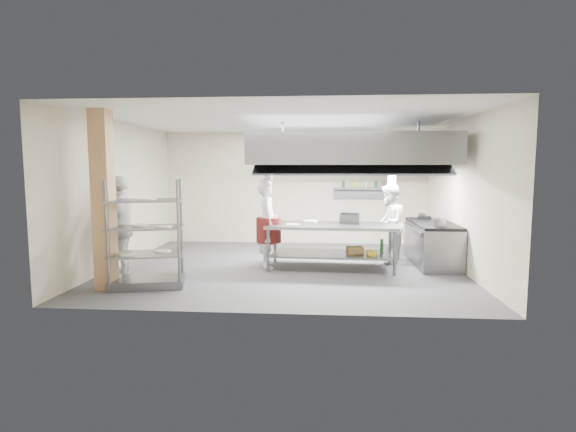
# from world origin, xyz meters

# --- Properties ---
(floor) EXTENTS (7.00, 7.00, 0.00)m
(floor) POSITION_xyz_m (0.00, 0.00, 0.00)
(floor) COLOR #3C3C3E
(floor) RESTS_ON ground
(ceiling) EXTENTS (7.00, 7.00, 0.00)m
(ceiling) POSITION_xyz_m (0.00, 0.00, 3.00)
(ceiling) COLOR silver
(ceiling) RESTS_ON wall_back
(wall_back) EXTENTS (7.00, 0.00, 7.00)m
(wall_back) POSITION_xyz_m (0.00, 3.00, 1.50)
(wall_back) COLOR #BEB397
(wall_back) RESTS_ON ground
(wall_left) EXTENTS (0.00, 6.00, 6.00)m
(wall_left) POSITION_xyz_m (-3.50, 0.00, 1.50)
(wall_left) COLOR #BEB397
(wall_left) RESTS_ON ground
(wall_right) EXTENTS (0.00, 6.00, 6.00)m
(wall_right) POSITION_xyz_m (3.50, 0.00, 1.50)
(wall_right) COLOR #BEB397
(wall_right) RESTS_ON ground
(column) EXTENTS (0.30, 0.30, 3.00)m
(column) POSITION_xyz_m (-2.90, -1.90, 1.50)
(column) COLOR tan
(column) RESTS_ON floor
(exhaust_hood) EXTENTS (4.00, 2.50, 0.60)m
(exhaust_hood) POSITION_xyz_m (1.30, 0.40, 2.40)
(exhaust_hood) COLOR slate
(exhaust_hood) RESTS_ON ceiling
(hood_strip_a) EXTENTS (1.60, 0.12, 0.04)m
(hood_strip_a) POSITION_xyz_m (0.40, 0.40, 2.08)
(hood_strip_a) COLOR white
(hood_strip_a) RESTS_ON exhaust_hood
(hood_strip_b) EXTENTS (1.60, 0.12, 0.04)m
(hood_strip_b) POSITION_xyz_m (2.20, 0.40, 2.08)
(hood_strip_b) COLOR white
(hood_strip_b) RESTS_ON exhaust_hood
(wall_shelf) EXTENTS (1.50, 0.28, 0.04)m
(wall_shelf) POSITION_xyz_m (1.80, 2.84, 1.50)
(wall_shelf) COLOR slate
(wall_shelf) RESTS_ON wall_back
(island) EXTENTS (2.65, 1.20, 0.91)m
(island) POSITION_xyz_m (0.92, -0.07, 0.46)
(island) COLOR gray
(island) RESTS_ON floor
(island_worktop) EXTENTS (2.65, 1.20, 0.06)m
(island_worktop) POSITION_xyz_m (0.92, -0.07, 0.88)
(island_worktop) COLOR slate
(island_worktop) RESTS_ON island
(island_undershelf) EXTENTS (2.43, 1.08, 0.04)m
(island_undershelf) POSITION_xyz_m (0.92, -0.07, 0.30)
(island_undershelf) COLOR slate
(island_undershelf) RESTS_ON island
(pass_rack) EXTENTS (1.37, 0.99, 1.85)m
(pass_rack) POSITION_xyz_m (-2.27, -1.70, 0.93)
(pass_rack) COLOR slate
(pass_rack) RESTS_ON floor
(cooking_range) EXTENTS (0.80, 2.00, 0.84)m
(cooking_range) POSITION_xyz_m (3.08, 0.50, 0.42)
(cooking_range) COLOR slate
(cooking_range) RESTS_ON floor
(range_top) EXTENTS (0.78, 1.96, 0.06)m
(range_top) POSITION_xyz_m (3.08, 0.50, 0.87)
(range_top) COLOR black
(range_top) RESTS_ON cooking_range
(chef_head) EXTENTS (0.58, 0.75, 1.82)m
(chef_head) POSITION_xyz_m (-0.39, -0.05, 0.91)
(chef_head) COLOR silver
(chef_head) RESTS_ON floor
(chef_line) EXTENTS (0.83, 0.96, 1.70)m
(chef_line) POSITION_xyz_m (2.18, 0.58, 0.85)
(chef_line) COLOR white
(chef_line) RESTS_ON floor
(chef_plating) EXTENTS (0.66, 1.18, 1.90)m
(chef_plating) POSITION_xyz_m (-3.00, -1.05, 0.95)
(chef_plating) COLOR white
(chef_plating) RESTS_ON floor
(griddle) EXTENTS (0.44, 0.37, 0.19)m
(griddle) POSITION_xyz_m (1.31, 0.13, 1.01)
(griddle) COLOR slate
(griddle) RESTS_ON island_worktop
(wicker_basket) EXTENTS (0.36, 0.27, 0.14)m
(wicker_basket) POSITION_xyz_m (1.41, -0.09, 0.39)
(wicker_basket) COLOR olive
(wicker_basket) RESTS_ON island_undershelf
(stockpot) EXTENTS (0.24, 0.24, 0.17)m
(stockpot) POSITION_xyz_m (3.00, -0.22, 0.98)
(stockpot) COLOR slate
(stockpot) RESTS_ON range_top
(plate_stack) EXTENTS (0.28, 0.28, 0.05)m
(plate_stack) POSITION_xyz_m (-2.27, -1.70, 0.59)
(plate_stack) COLOR silver
(plate_stack) RESTS_ON pass_rack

